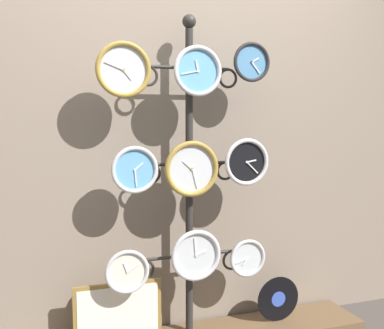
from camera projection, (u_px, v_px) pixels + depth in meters
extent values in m
cube|color=gray|center=(181.00, 110.00, 2.74)|extent=(4.40, 0.04, 2.80)
cylinder|color=#282623|center=(189.00, 189.00, 2.64)|extent=(0.04, 0.04, 1.84)
sphere|color=#282623|center=(189.00, 21.00, 2.54)|extent=(0.08, 0.08, 0.08)
cylinder|color=#282623|center=(169.00, 67.00, 2.53)|extent=(0.24, 0.02, 0.02)
torus|color=#282623|center=(148.00, 76.00, 2.49)|extent=(0.12, 0.02, 0.12)
cylinder|color=#282623|center=(209.00, 69.00, 2.61)|extent=(0.24, 0.02, 0.02)
torus|color=#282623|center=(228.00, 78.00, 2.65)|extent=(0.12, 0.02, 0.12)
cylinder|color=#282623|center=(170.00, 164.00, 2.59)|extent=(0.23, 0.02, 0.02)
torus|color=#282623|center=(151.00, 174.00, 2.55)|extent=(0.12, 0.02, 0.12)
cylinder|color=#282623|center=(208.00, 163.00, 2.66)|extent=(0.23, 0.02, 0.02)
torus|color=#282623|center=(225.00, 171.00, 2.70)|extent=(0.12, 0.02, 0.12)
cylinder|color=#282623|center=(167.00, 258.00, 2.63)|extent=(0.28, 0.02, 0.02)
torus|color=#282623|center=(144.00, 270.00, 2.59)|extent=(0.13, 0.02, 0.13)
cylinder|color=#282623|center=(211.00, 253.00, 2.72)|extent=(0.28, 0.02, 0.02)
torus|color=#282623|center=(232.00, 260.00, 2.77)|extent=(0.13, 0.02, 0.13)
cylinder|color=silver|center=(123.00, 70.00, 2.36)|extent=(0.27, 0.02, 0.27)
torus|color=#A58438|center=(124.00, 69.00, 2.35)|extent=(0.30, 0.03, 0.30)
cylinder|color=#A58438|center=(124.00, 70.00, 2.35)|extent=(0.02, 0.01, 0.02)
cube|color=silver|center=(128.00, 74.00, 2.36)|extent=(0.05, 0.00, 0.06)
cube|color=silver|center=(114.00, 66.00, 2.33)|extent=(0.10, 0.00, 0.04)
cylinder|color=#60A8DB|center=(197.00, 71.00, 2.49)|extent=(0.26, 0.02, 0.26)
torus|color=silver|center=(198.00, 71.00, 2.48)|extent=(0.28, 0.03, 0.28)
cylinder|color=silver|center=(198.00, 71.00, 2.48)|extent=(0.02, 0.01, 0.02)
cube|color=silver|center=(197.00, 65.00, 2.47)|extent=(0.02, 0.00, 0.06)
cube|color=silver|center=(190.00, 72.00, 2.46)|extent=(0.10, 0.00, 0.03)
cylinder|color=#4C84B2|center=(251.00, 62.00, 2.61)|extent=(0.21, 0.02, 0.21)
torus|color=#262628|center=(252.00, 62.00, 2.59)|extent=(0.23, 0.02, 0.23)
cylinder|color=#262628|center=(252.00, 62.00, 2.59)|extent=(0.01, 0.01, 0.01)
cube|color=silver|center=(255.00, 60.00, 2.60)|extent=(0.05, 0.00, 0.03)
cube|color=silver|center=(256.00, 68.00, 2.60)|extent=(0.06, 0.00, 0.07)
cylinder|color=#60A8DB|center=(134.00, 170.00, 2.43)|extent=(0.24, 0.02, 0.24)
torus|color=silver|center=(135.00, 170.00, 2.41)|extent=(0.26, 0.02, 0.26)
cylinder|color=silver|center=(135.00, 170.00, 2.41)|extent=(0.01, 0.01, 0.01)
cube|color=silver|center=(139.00, 166.00, 2.42)|extent=(0.05, 0.00, 0.04)
cube|color=silver|center=(136.00, 178.00, 2.42)|extent=(0.01, 0.00, 0.09)
cylinder|color=silver|center=(191.00, 169.00, 2.54)|extent=(0.29, 0.02, 0.29)
torus|color=#A58438|center=(192.00, 169.00, 2.52)|extent=(0.32, 0.03, 0.32)
cylinder|color=#A58438|center=(192.00, 169.00, 2.52)|extent=(0.02, 0.01, 0.02)
cube|color=silver|center=(188.00, 165.00, 2.51)|extent=(0.06, 0.00, 0.05)
cube|color=silver|center=(194.00, 179.00, 2.53)|extent=(0.03, 0.00, 0.11)
cylinder|color=black|center=(246.00, 162.00, 2.63)|extent=(0.25, 0.02, 0.25)
torus|color=silver|center=(247.00, 162.00, 2.62)|extent=(0.28, 0.03, 0.28)
cylinder|color=silver|center=(247.00, 162.00, 2.62)|extent=(0.02, 0.01, 0.02)
cube|color=silver|center=(252.00, 161.00, 2.63)|extent=(0.06, 0.00, 0.02)
cube|color=silver|center=(252.00, 168.00, 2.63)|extent=(0.08, 0.00, 0.07)
cylinder|color=silver|center=(127.00, 271.00, 2.46)|extent=(0.22, 0.02, 0.22)
torus|color=silver|center=(127.00, 272.00, 2.44)|extent=(0.25, 0.02, 0.25)
cylinder|color=silver|center=(127.00, 272.00, 2.44)|extent=(0.01, 0.01, 0.01)
cube|color=silver|center=(126.00, 268.00, 2.43)|extent=(0.03, 0.00, 0.05)
cube|color=silver|center=(134.00, 268.00, 2.45)|extent=(0.08, 0.00, 0.05)
cylinder|color=silver|center=(195.00, 255.00, 2.57)|extent=(0.27, 0.02, 0.27)
torus|color=silver|center=(196.00, 256.00, 2.56)|extent=(0.30, 0.03, 0.30)
cylinder|color=silver|center=(196.00, 255.00, 2.56)|extent=(0.02, 0.01, 0.02)
cube|color=silver|center=(201.00, 253.00, 2.57)|extent=(0.06, 0.00, 0.03)
cube|color=silver|center=(195.00, 247.00, 2.55)|extent=(0.02, 0.00, 0.11)
cylinder|color=silver|center=(247.00, 258.00, 2.73)|extent=(0.21, 0.02, 0.21)
torus|color=silver|center=(248.00, 258.00, 2.71)|extent=(0.23, 0.02, 0.23)
cylinder|color=silver|center=(248.00, 258.00, 2.71)|extent=(0.01, 0.01, 0.01)
cube|color=silver|center=(245.00, 262.00, 2.71)|extent=(0.04, 0.00, 0.04)
cube|color=silver|center=(242.00, 261.00, 2.70)|extent=(0.08, 0.00, 0.03)
cylinder|color=black|center=(278.00, 299.00, 2.86)|extent=(0.29, 0.01, 0.29)
cylinder|color=#334FB2|center=(278.00, 299.00, 2.85)|extent=(0.10, 0.00, 0.10)
cube|color=olive|center=(118.00, 314.00, 2.55)|extent=(0.50, 0.02, 0.36)
cube|color=white|center=(119.00, 315.00, 2.54)|extent=(0.46, 0.00, 0.32)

